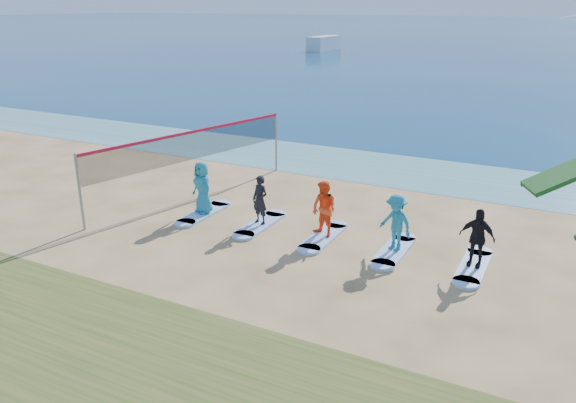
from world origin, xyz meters
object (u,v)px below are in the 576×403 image
at_px(volleyball_net, 192,146).
at_px(student_3, 396,223).
at_px(student_1, 260,200).
at_px(student_4, 477,237).
at_px(boat_offshore_a, 324,50).
at_px(surfboard_3, 394,251).
at_px(surfboard_1, 260,224).
at_px(student_2, 324,209).
at_px(surfboard_0, 204,213).
at_px(surfboard_2, 323,237).
at_px(surfboard_4, 473,267).
at_px(student_0, 202,187).

distance_m(volleyball_net, student_3, 8.37).
xyz_separation_m(student_1, student_4, (6.71, 0.00, 0.02)).
distance_m(student_1, student_4, 6.71).
bearing_deg(boat_offshore_a, student_1, -65.57).
bearing_deg(surfboard_3, surfboard_1, 180.00).
bearing_deg(volleyball_net, surfboard_1, -21.87).
xyz_separation_m(student_2, surfboard_3, (2.24, 0.00, -0.91)).
height_order(surfboard_0, surfboard_2, same).
height_order(volleyball_net, student_4, volleyball_net).
bearing_deg(student_1, student_3, 13.93).
height_order(surfboard_2, surfboard_4, same).
xyz_separation_m(student_0, student_1, (2.24, 0.00, -0.09)).
bearing_deg(student_3, surfboard_4, 23.54).
xyz_separation_m(surfboard_0, student_1, (2.24, 0.00, 0.84)).
bearing_deg(surfboard_4, surfboard_1, 180.00).
relative_size(volleyball_net, student_1, 5.53).
distance_m(surfboard_0, student_3, 6.76).
relative_size(student_0, student_4, 1.09).
height_order(student_1, student_3, student_3).
xyz_separation_m(student_3, surfboard_4, (2.24, 0.00, -0.88)).
distance_m(surfboard_1, student_2, 2.41).
relative_size(student_0, student_2, 1.03).
bearing_deg(boat_offshore_a, surfboard_4, -60.76).
bearing_deg(surfboard_0, student_0, 0.00).
distance_m(volleyball_net, surfboard_1, 4.41).
bearing_deg(student_4, surfboard_3, -173.84).
distance_m(student_2, surfboard_3, 2.41).
bearing_deg(student_1, surfboard_1, 0.00).
bearing_deg(student_4, boat_offshore_a, 123.28).
bearing_deg(surfboard_4, student_1, 180.00).
relative_size(student_0, surfboard_2, 0.81).
bearing_deg(surfboard_0, student_2, 0.00).
bearing_deg(student_1, student_0, -166.07).
bearing_deg(volleyball_net, surfboard_2, -14.06).
height_order(surfboard_1, surfboard_3, same).
distance_m(volleyball_net, surfboard_3, 8.52).
relative_size(student_1, student_3, 0.95).
height_order(student_1, student_2, student_2).
bearing_deg(student_0, surfboard_1, 21.18).
distance_m(student_3, surfboard_4, 2.40).
distance_m(surfboard_0, surfboard_2, 4.47).
bearing_deg(student_3, surfboard_1, -156.46).
bearing_deg(student_3, surfboard_0, -156.46).
relative_size(surfboard_4, student_4, 1.35).
relative_size(boat_offshore_a, student_4, 4.38).
relative_size(surfboard_1, student_3, 1.31).
xyz_separation_m(student_0, surfboard_1, (2.24, 0.00, -0.93)).
xyz_separation_m(volleyball_net, boat_offshore_a, (-23.28, 64.30, -1.90)).
bearing_deg(surfboard_1, surfboard_3, 0.00).
height_order(student_0, surfboard_4, student_0).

